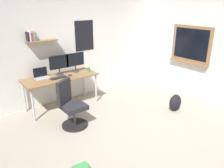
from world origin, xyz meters
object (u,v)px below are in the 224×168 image
(computer_mouse, at_px, (70,75))
(keyboard, at_px, (59,78))
(desk, at_px, (61,79))
(backpack, at_px, (175,103))
(office_chair, at_px, (71,107))
(monitor_secondary, at_px, (75,61))
(laptop, at_px, (42,76))
(monitor_primary, at_px, (59,64))
(coffee_mug, at_px, (89,69))

(computer_mouse, bearing_deg, keyboard, 180.00)
(desk, height_order, backpack, desk)
(office_chair, bearing_deg, monitor_secondary, 55.56)
(keyboard, bearing_deg, backpack, -39.66)
(desk, relative_size, computer_mouse, 16.06)
(office_chair, bearing_deg, desk, 75.29)
(laptop, bearing_deg, computer_mouse, -22.92)
(monitor_primary, xyz_separation_m, backpack, (1.90, -1.87, -0.83))
(laptop, xyz_separation_m, backpack, (2.32, -1.92, -0.61))
(laptop, distance_m, computer_mouse, 0.62)
(desk, bearing_deg, office_chair, -104.71)
(backpack, bearing_deg, keyboard, 140.34)
(office_chair, bearing_deg, computer_mouse, 62.17)
(office_chair, relative_size, computer_mouse, 9.13)
(laptop, bearing_deg, backpack, -39.65)
(monitor_primary, relative_size, backpack, 1.20)
(monitor_secondary, distance_m, computer_mouse, 0.41)
(office_chair, bearing_deg, backpack, -21.40)
(monitor_primary, bearing_deg, monitor_secondary, 0.00)
(desk, relative_size, laptop, 5.39)
(desk, xyz_separation_m, coffee_mug, (0.73, -0.03, 0.11))
(office_chair, relative_size, coffee_mug, 10.33)
(coffee_mug, bearing_deg, keyboard, -176.50)
(desk, height_order, office_chair, office_chair)
(office_chair, xyz_separation_m, keyboard, (0.15, 0.82, 0.35))
(monitor_primary, height_order, backpack, monitor_primary)
(laptop, xyz_separation_m, monitor_secondary, (0.83, -0.05, 0.22))
(backpack, bearing_deg, monitor_secondary, 128.36)
(monitor_secondary, distance_m, coffee_mug, 0.38)
(backpack, bearing_deg, computer_mouse, 136.11)
(keyboard, bearing_deg, laptop, 140.38)
(office_chair, distance_m, coffee_mug, 1.36)
(desk, distance_m, monitor_primary, 0.36)
(office_chair, distance_m, laptop, 1.15)
(laptop, xyz_separation_m, monitor_primary, (0.42, -0.05, 0.22))
(laptop, height_order, coffee_mug, laptop)
(office_chair, height_order, coffee_mug, office_chair)
(office_chair, height_order, laptop, laptop)
(computer_mouse, bearing_deg, desk, 156.78)
(coffee_mug, distance_m, backpack, 2.19)
(desk, distance_m, keyboard, 0.14)
(computer_mouse, bearing_deg, coffee_mug, 5.31)
(backpack, bearing_deg, laptop, 140.35)
(laptop, bearing_deg, keyboard, -39.62)
(desk, distance_m, office_chair, 0.98)
(laptop, bearing_deg, office_chair, -82.66)
(keyboard, height_order, coffee_mug, coffee_mug)
(computer_mouse, xyz_separation_m, backpack, (1.74, -1.68, -0.57))
(office_chair, relative_size, backpack, 2.45)
(keyboard, height_order, backpack, keyboard)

